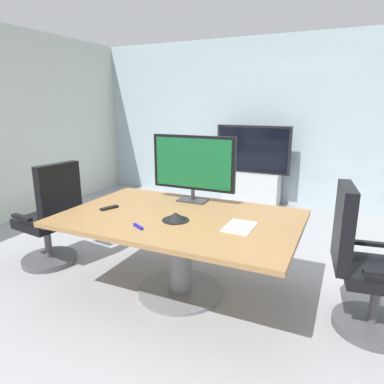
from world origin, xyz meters
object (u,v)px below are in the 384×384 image
object	(u,v)px
office_chair_left	(52,223)
conference_phone	(176,217)
tv_monitor	(193,165)
wall_display_unit	(252,179)
remote_control	(109,208)
office_chair_right	(364,272)
conference_table	(180,234)

from	to	relation	value
office_chair_left	conference_phone	size ratio (longest dim) A/B	4.95
office_chair_left	tv_monitor	size ratio (longest dim) A/B	1.30
tv_monitor	wall_display_unit	size ratio (longest dim) A/B	0.64
office_chair_left	remote_control	xyz separation A→B (m)	(0.77, -0.03, 0.27)
conference_phone	wall_display_unit	bearing A→B (deg)	93.38
office_chair_left	office_chair_right	bearing A→B (deg)	101.16
office_chair_right	conference_phone	size ratio (longest dim) A/B	4.95
office_chair_left	conference_table	bearing A→B (deg)	99.95
office_chair_right	tv_monitor	distance (m)	1.69
wall_display_unit	tv_monitor	bearing A→B (deg)	-88.42
conference_table	office_chair_right	size ratio (longest dim) A/B	1.82
wall_display_unit	conference_phone	distance (m)	3.08
conference_table	remote_control	size ratio (longest dim) A/B	11.68
office_chair_left	tv_monitor	distance (m)	1.58
office_chair_right	remote_control	world-z (taller)	office_chair_right
conference_table	office_chair_left	bearing A→B (deg)	-177.51
office_chair_left	conference_phone	world-z (taller)	office_chair_left
conference_table	wall_display_unit	size ratio (longest dim) A/B	1.52
office_chair_left	office_chair_right	xyz separation A→B (m)	(2.89, 0.19, 0.00)
office_chair_left	wall_display_unit	size ratio (longest dim) A/B	0.83
office_chair_left	remote_control	world-z (taller)	office_chair_left
conference_phone	remote_control	world-z (taller)	conference_phone
tv_monitor	remote_control	distance (m)	0.88
wall_display_unit	office_chair_left	bearing A→B (deg)	-113.20
office_chair_left	wall_display_unit	bearing A→B (deg)	164.26
office_chair_left	wall_display_unit	xyz separation A→B (m)	(1.29, 3.00, -0.01)
conference_table	office_chair_right	bearing A→B (deg)	4.90
wall_display_unit	remote_control	world-z (taller)	wall_display_unit
wall_display_unit	conference_phone	xyz separation A→B (m)	(0.18, -3.06, 0.31)
office_chair_left	tv_monitor	world-z (taller)	tv_monitor
office_chair_left	office_chair_right	distance (m)	2.89
office_chair_right	remote_control	size ratio (longest dim) A/B	6.41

